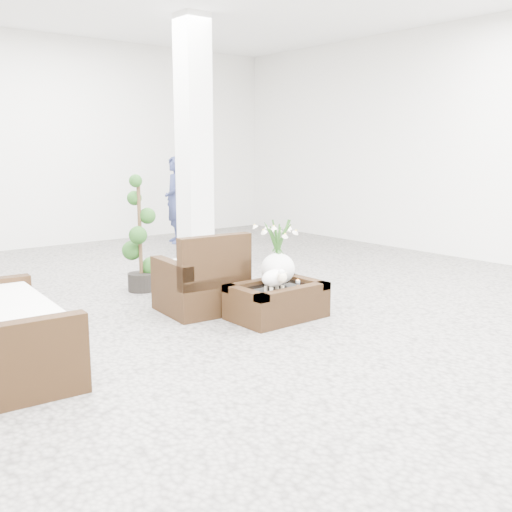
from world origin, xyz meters
TOP-DOWN VIEW (x-y plane):
  - ground at (0.00, 0.00)m, footprint 11.00×11.00m
  - column at (1.20, 2.80)m, footprint 0.40×0.40m
  - coffee_table at (0.15, -0.24)m, footprint 0.90×0.60m
  - sheep_figurine at (0.03, -0.34)m, footprint 0.28×0.23m
  - planter_narcissus at (0.25, -0.14)m, footprint 0.44×0.44m
  - tealight at (0.45, -0.22)m, footprint 0.04×0.04m
  - armchair at (-0.29, 0.45)m, footprint 0.84×0.81m
  - loveseat at (-2.36, -0.01)m, footprint 0.87×1.62m
  - topiary at (-0.34, 1.61)m, footprint 0.36×0.36m
  - shopper at (1.87, 4.45)m, footprint 0.50×0.63m

SIDE VIEW (x-z plane):
  - ground at x=0.00m, z-range 0.00..0.00m
  - coffee_table at x=0.15m, z-range 0.00..0.31m
  - tealight at x=0.45m, z-range 0.31..0.34m
  - armchair at x=-0.29m, z-range 0.00..0.82m
  - sheep_figurine at x=0.03m, z-range 0.31..0.52m
  - loveseat at x=-2.36m, z-range 0.00..0.84m
  - topiary at x=-0.34m, z-range 0.00..1.34m
  - planter_narcissus at x=0.25m, z-range 0.31..1.11m
  - shopper at x=1.87m, z-range 0.00..1.51m
  - column at x=1.20m, z-range 0.00..3.50m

